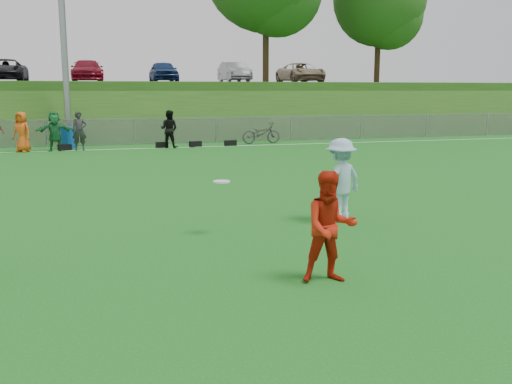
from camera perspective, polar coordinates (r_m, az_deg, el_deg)
name	(u,v)px	position (r m, az deg, el deg)	size (l,w,h in m)	color
ground	(240,266)	(8.60, -1.58, -7.43)	(120.00, 120.00, 0.00)	#14601B
sideline_far	(138,149)	(26.14, -11.70, 4.28)	(60.00, 0.10, 0.01)	white
fence	(134,131)	(28.07, -12.09, 5.97)	(58.00, 0.06, 1.30)	gray
berm	(121,107)	(39.00, -13.39, 8.30)	(120.00, 18.00, 3.00)	#265618
parking_lot	(118,83)	(40.98, -13.64, 10.54)	(120.00, 12.00, 0.10)	black
tree_green_far	(382,4)	(38.82, 12.50, 17.90)	(5.88, 5.88, 8.19)	black
car_row	(100,71)	(39.96, -15.32, 11.59)	(32.04, 5.18, 1.44)	white
spectator_row	(67,131)	(26.00, -18.37, 5.81)	(8.47, 0.97, 1.69)	#A40B2F
gear_bags	(165,145)	(26.35, -9.10, 4.68)	(7.99, 0.43, 0.26)	black
player_red_center	(330,227)	(7.80, 7.44, -3.50)	(0.75, 0.58, 1.54)	red
player_blue	(340,180)	(11.44, 8.42, 1.17)	(1.07, 0.62, 1.66)	#9FC5DD
frisbee	(222,182)	(10.26, -3.47, 1.04)	(0.31, 0.31, 0.03)	white
recycling_bin	(68,138)	(27.03, -18.29, 5.17)	(0.64, 0.64, 0.96)	#0E4E9D
bicycle	(261,133)	(27.95, 0.52, 5.90)	(0.68, 1.94, 1.02)	#313134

